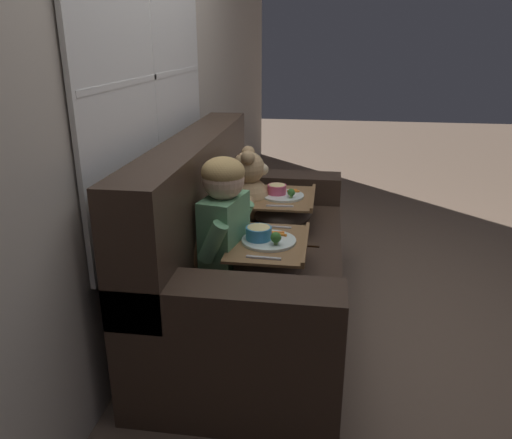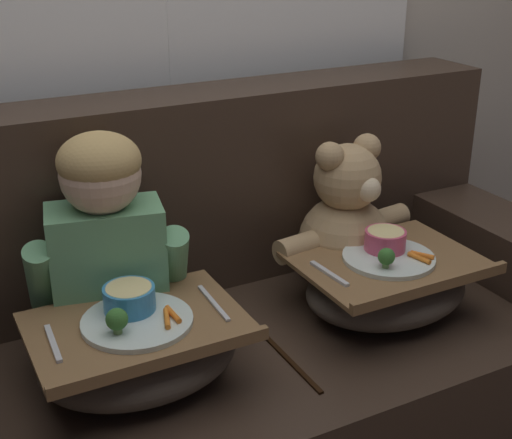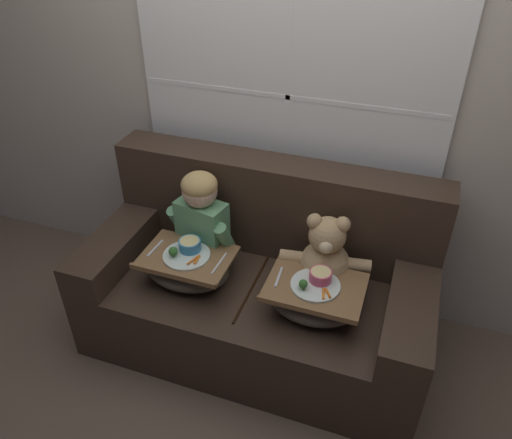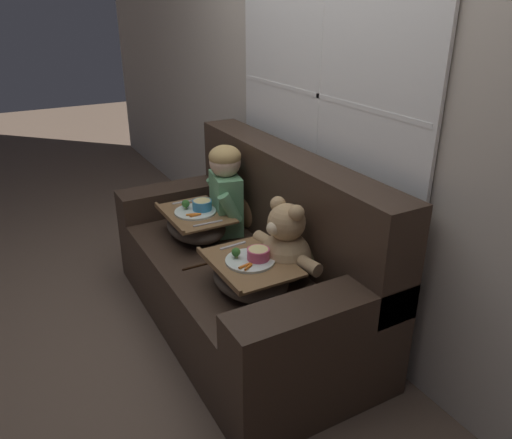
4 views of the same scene
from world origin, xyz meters
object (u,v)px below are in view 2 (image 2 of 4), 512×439
throw_pillow_behind_child (92,259)px  throw_pillow_behind_teddy (315,212)px  teddy_bear (346,224)px  lap_tray_teddy (386,284)px  couch (242,341)px  child_figure (105,233)px  lap_tray_child (139,351)px

throw_pillow_behind_child → throw_pillow_behind_teddy: throw_pillow_behind_child is taller
teddy_bear → lap_tray_teddy: bearing=-90.2°
couch → child_figure: bearing=175.9°
teddy_bear → lap_tray_teddy: 0.21m
couch → lap_tray_teddy: couch is taller
lap_tray_child → teddy_bear: bearing=16.0°
lap_tray_child → lap_tray_teddy: 0.67m
throw_pillow_behind_teddy → lap_tray_teddy: 0.36m
couch → throw_pillow_behind_child: size_ratio=5.19×
throw_pillow_behind_child → child_figure: 0.20m
throw_pillow_behind_teddy → child_figure: child_figure is taller
throw_pillow_behind_teddy → child_figure: (-0.67, -0.15, 0.13)m
child_figure → couch: bearing=-4.1°
throw_pillow_behind_child → lap_tray_child: bearing=-90.0°
throw_pillow_behind_child → lap_tray_child: size_ratio=0.74×
throw_pillow_behind_child → child_figure: child_figure is taller
throw_pillow_behind_teddy → child_figure: 0.70m
lap_tray_child → couch: bearing=27.3°
couch → throw_pillow_behind_teddy: (0.33, 0.18, 0.24)m
lap_tray_child → lap_tray_teddy: bearing=-0.0°
throw_pillow_behind_teddy → teddy_bear: teddy_bear is taller
child_figure → throw_pillow_behind_child: bearing=89.9°
throw_pillow_behind_teddy → child_figure: bearing=-167.0°
couch → lap_tray_child: 0.41m
couch → throw_pillow_behind_teddy: size_ratio=5.77×
couch → throw_pillow_behind_teddy: 0.45m
throw_pillow_behind_child → throw_pillow_behind_teddy: (0.67, 0.00, 0.00)m
couch → child_figure: 0.50m
throw_pillow_behind_teddy → lap_tray_child: size_ratio=0.67×
teddy_bear → lap_tray_child: bearing=-164.0°
couch → child_figure: (-0.33, 0.02, 0.38)m
couch → teddy_bear: size_ratio=3.87×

